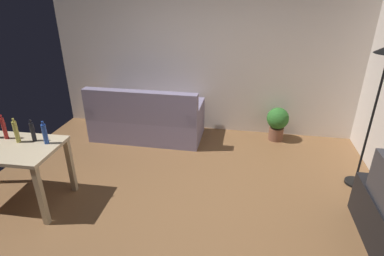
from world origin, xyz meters
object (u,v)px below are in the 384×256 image
at_px(bottle_red, 4,128).
at_px(bottle_squat, 16,132).
at_px(bottle_blue, 45,134).
at_px(bottle_dark, 33,132).
at_px(couch, 147,121).
at_px(torchiere_lamp, 382,80).
at_px(potted_plant, 277,122).
at_px(desk, 7,154).

bearing_deg(bottle_red, bottle_squat, -15.43).
height_order(bottle_squat, bottle_blue, bottle_squat).
relative_size(bottle_red, bottle_dark, 1.13).
height_order(couch, bottle_blue, bottle_blue).
height_order(torchiere_lamp, potted_plant, torchiere_lamp).
relative_size(desk, bottle_dark, 4.63).
relative_size(bottle_squat, bottle_dark, 1.11).
xyz_separation_m(desk, bottle_dark, (0.26, 0.17, 0.23)).
height_order(torchiere_lamp, bottle_blue, torchiere_lamp).
xyz_separation_m(potted_plant, bottle_dark, (-2.91, -2.09, 0.55)).
xyz_separation_m(couch, bottle_dark, (-0.74, -1.78, 0.57)).
relative_size(torchiere_lamp, bottle_blue, 6.64).
relative_size(torchiere_lamp, bottle_red, 6.11).
bearing_deg(bottle_squat, couch, 63.91).
distance_m(bottle_red, bottle_blue, 0.54).
xyz_separation_m(torchiere_lamp, desk, (-4.13, -1.13, -0.76)).
bearing_deg(couch, torchiere_lamp, 165.23).
bearing_deg(bottle_blue, desk, -162.33).
xyz_separation_m(couch, bottle_blue, (-0.56, -1.81, 0.57)).
distance_m(desk, bottle_red, 0.31).
xyz_separation_m(bottle_red, bottle_squat, (0.20, -0.05, -0.00)).
relative_size(couch, torchiere_lamp, 1.01).
xyz_separation_m(couch, potted_plant, (2.17, 0.31, 0.02)).
distance_m(couch, torchiere_lamp, 3.42).
distance_m(potted_plant, bottle_blue, 3.50).
xyz_separation_m(torchiere_lamp, bottle_squat, (-4.03, -1.02, -0.52)).
distance_m(desk, bottle_dark, 0.39).
xyz_separation_m(desk, potted_plant, (3.17, 2.27, -0.32)).
xyz_separation_m(desk, bottle_squat, (0.10, 0.11, 0.24)).
distance_m(potted_plant, bottle_red, 3.92).
bearing_deg(bottle_squat, bottle_dark, 20.95).
distance_m(torchiere_lamp, bottle_dark, 4.02).
bearing_deg(torchiere_lamp, potted_plant, 130.18).
distance_m(couch, bottle_squat, 2.13).
distance_m(couch, desk, 2.22).
bearing_deg(desk, torchiere_lamp, 13.58).
bearing_deg(bottle_dark, desk, -146.35).
bearing_deg(couch, bottle_dark, 67.40).
relative_size(couch, bottle_dark, 6.96).
relative_size(potted_plant, bottle_blue, 2.09).
relative_size(couch, potted_plant, 3.21).
bearing_deg(desk, bottle_squat, 46.53).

